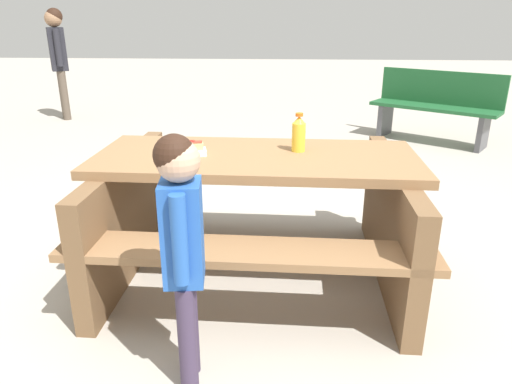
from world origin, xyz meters
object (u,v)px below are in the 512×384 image
picnic_table (256,205)px  soda_bottle (299,134)px  hotdog_tray (190,149)px  bystander_adult (58,50)px  child_in_coat (182,234)px  park_bench_near (436,105)px

picnic_table → soda_bottle: (-0.24, -0.08, 0.41)m
picnic_table → soda_bottle: size_ratio=8.32×
hotdog_tray → bystander_adult: (2.80, -4.45, 0.23)m
hotdog_tray → child_in_coat: bearing=98.9°
soda_bottle → child_in_coat: child_in_coat is taller
park_bench_near → bystander_adult: size_ratio=0.93×
picnic_table → child_in_coat: bearing=76.2°
child_in_coat → hotdog_tray: bearing=-81.1°
picnic_table → park_bench_near: 3.91m
picnic_table → bystander_adult: bearing=-54.4°
hotdog_tray → park_bench_near: park_bench_near is taller
picnic_table → child_in_coat: 0.99m
soda_bottle → bystander_adult: bearing=-51.9°
bystander_adult → picnic_table: bearing=125.6°
picnic_table → park_bench_near: park_bench_near is taller
picnic_table → bystander_adult: size_ratio=1.16×
child_in_coat → bystander_adult: 6.11m
picnic_table → soda_bottle: 0.48m
park_bench_near → bystander_adult: bystander_adult is taller
hotdog_tray → child_in_coat: (-0.14, 0.89, -0.09)m
picnic_table → hotdog_tray: size_ratio=9.10×
soda_bottle → park_bench_near: size_ratio=0.15×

